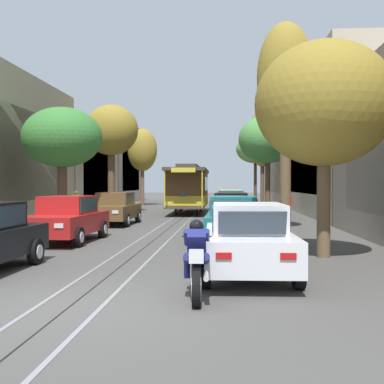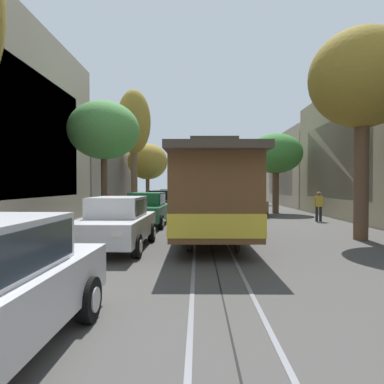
{
  "view_description": "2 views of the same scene",
  "coord_description": "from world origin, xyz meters",
  "px_view_note": "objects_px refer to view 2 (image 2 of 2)",
  "views": [
    {
      "loc": [
        2.53,
        -7.68,
        2.01
      ],
      "look_at": [
        0.32,
        24.32,
        1.46
      ],
      "focal_mm": 45.43,
      "sensor_mm": 36.0,
      "label": 1
    },
    {
      "loc": [
        0.43,
        37.7,
        1.95
      ],
      "look_at": [
        0.82,
        15.11,
        1.48
      ],
      "focal_mm": 31.61,
      "sensor_mm": 36.0,
      "label": 2
    }
  ],
  "objects_px": {
    "parked_car_brown_mid_left": "(249,203)",
    "street_tree_kerb_right_second": "(134,124)",
    "parked_car_green_fourth_right": "(147,209)",
    "fire_hydrant": "(251,201)",
    "street_tree_kerb_right_mid": "(104,131)",
    "parked_car_teal_second_right": "(170,198)",
    "parked_car_red_second_left": "(237,198)",
    "parked_car_white_near_right": "(173,196)",
    "parked_car_white_fifth_right": "(117,222)",
    "street_tree_kerb_left_mid": "(362,81)",
    "motorcycle_with_rider": "(183,197)",
    "parked_car_black_mid_right": "(162,202)",
    "parked_car_black_near_left": "(232,196)",
    "street_tree_kerb_left_near": "(251,156)",
    "street_tree_kerb_right_near": "(148,162)",
    "cable_car_trolley": "(210,193)",
    "street_tree_kerb_left_second": "(276,154)",
    "pedestrian_on_left_pavement": "(107,203)",
    "pedestrian_on_right_pavement": "(319,205)"
  },
  "relations": [
    {
      "from": "parked_car_brown_mid_left",
      "to": "street_tree_kerb_right_second",
      "type": "bearing_deg",
      "value": -17.67
    },
    {
      "from": "parked_car_green_fourth_right",
      "to": "fire_hydrant",
      "type": "bearing_deg",
      "value": -115.76
    },
    {
      "from": "street_tree_kerb_right_mid",
      "to": "parked_car_brown_mid_left",
      "type": "bearing_deg",
      "value": -145.12
    },
    {
      "from": "parked_car_teal_second_right",
      "to": "fire_hydrant",
      "type": "distance_m",
      "value": 7.86
    },
    {
      "from": "parked_car_red_second_left",
      "to": "parked_car_brown_mid_left",
      "type": "bearing_deg",
      "value": 89.53
    },
    {
      "from": "parked_car_white_near_right",
      "to": "fire_hydrant",
      "type": "bearing_deg",
      "value": 157.19
    },
    {
      "from": "parked_car_white_fifth_right",
      "to": "street_tree_kerb_left_mid",
      "type": "relative_size",
      "value": 0.58
    },
    {
      "from": "motorcycle_with_rider",
      "to": "fire_hydrant",
      "type": "distance_m",
      "value": 8.42
    },
    {
      "from": "parked_car_black_mid_right",
      "to": "parked_car_green_fourth_right",
      "type": "height_order",
      "value": "same"
    },
    {
      "from": "motorcycle_with_rider",
      "to": "parked_car_white_fifth_right",
      "type": "bearing_deg",
      "value": 88.07
    },
    {
      "from": "parked_car_brown_mid_left",
      "to": "street_tree_kerb_right_second",
      "type": "height_order",
      "value": "street_tree_kerb_right_second"
    },
    {
      "from": "parked_car_black_near_left",
      "to": "street_tree_kerb_right_mid",
      "type": "distance_m",
      "value": 20.54
    },
    {
      "from": "street_tree_kerb_left_near",
      "to": "street_tree_kerb_left_mid",
      "type": "bearing_deg",
      "value": 90.8
    },
    {
      "from": "street_tree_kerb_right_near",
      "to": "cable_car_trolley",
      "type": "bearing_deg",
      "value": 104.6
    },
    {
      "from": "parked_car_green_fourth_right",
      "to": "parked_car_white_fifth_right",
      "type": "bearing_deg",
      "value": 89.68
    },
    {
      "from": "parked_car_black_mid_right",
      "to": "cable_car_trolley",
      "type": "xyz_separation_m",
      "value": [
        -2.81,
        10.57,
        0.86
      ]
    },
    {
      "from": "parked_car_black_near_left",
      "to": "parked_car_black_mid_right",
      "type": "distance_m",
      "value": 13.72
    },
    {
      "from": "parked_car_black_near_left",
      "to": "parked_car_white_fifth_right",
      "type": "distance_m",
      "value": 25.36
    },
    {
      "from": "parked_car_teal_second_right",
      "to": "street_tree_kerb_left_mid",
      "type": "bearing_deg",
      "value": 115.98
    },
    {
      "from": "cable_car_trolley",
      "to": "street_tree_kerb_left_near",
      "type": "bearing_deg",
      "value": -102.41
    },
    {
      "from": "fire_hydrant",
      "to": "parked_car_black_near_left",
      "type": "bearing_deg",
      "value": -65.86
    },
    {
      "from": "street_tree_kerb_left_second",
      "to": "street_tree_kerb_left_mid",
      "type": "distance_m",
      "value": 11.51
    },
    {
      "from": "parked_car_brown_mid_left",
      "to": "parked_car_black_mid_right",
      "type": "bearing_deg",
      "value": -6.05
    },
    {
      "from": "street_tree_kerb_right_second",
      "to": "fire_hydrant",
      "type": "xyz_separation_m",
      "value": [
        -9.64,
        -7.14,
        -5.96
      ]
    },
    {
      "from": "motorcycle_with_rider",
      "to": "pedestrian_on_left_pavement",
      "type": "xyz_separation_m",
      "value": [
        3.75,
        17.21,
        0.28
      ]
    },
    {
      "from": "street_tree_kerb_right_mid",
      "to": "street_tree_kerb_right_near",
      "type": "bearing_deg",
      "value": -89.33
    },
    {
      "from": "street_tree_kerb_left_near",
      "to": "street_tree_kerb_right_near",
      "type": "bearing_deg",
      "value": 16.48
    },
    {
      "from": "street_tree_kerb_left_near",
      "to": "pedestrian_on_left_pavement",
      "type": "height_order",
      "value": "street_tree_kerb_left_near"
    },
    {
      "from": "cable_car_trolley",
      "to": "pedestrian_on_left_pavement",
      "type": "height_order",
      "value": "cable_car_trolley"
    },
    {
      "from": "street_tree_kerb_right_mid",
      "to": "parked_car_teal_second_right",
      "type": "bearing_deg",
      "value": -100.1
    },
    {
      "from": "motorcycle_with_rider",
      "to": "pedestrian_on_right_pavement",
      "type": "height_order",
      "value": "pedestrian_on_right_pavement"
    },
    {
      "from": "street_tree_kerb_left_mid",
      "to": "street_tree_kerb_right_mid",
      "type": "height_order",
      "value": "street_tree_kerb_left_mid"
    },
    {
      "from": "parked_car_black_mid_right",
      "to": "pedestrian_on_right_pavement",
      "type": "xyz_separation_m",
      "value": [
        -8.83,
        4.46,
        0.1
      ]
    },
    {
      "from": "street_tree_kerb_left_second",
      "to": "street_tree_kerb_right_mid",
      "type": "relative_size",
      "value": 0.91
    },
    {
      "from": "street_tree_kerb_left_near",
      "to": "street_tree_kerb_left_second",
      "type": "distance_m",
      "value": 11.52
    },
    {
      "from": "parked_car_teal_second_right",
      "to": "motorcycle_with_rider",
      "type": "relative_size",
      "value": 2.2
    },
    {
      "from": "fire_hydrant",
      "to": "street_tree_kerb_right_second",
      "type": "bearing_deg",
      "value": 36.52
    },
    {
      "from": "parked_car_black_near_left",
      "to": "parked_car_black_mid_right",
      "type": "height_order",
      "value": "same"
    },
    {
      "from": "cable_car_trolley",
      "to": "fire_hydrant",
      "type": "height_order",
      "value": "cable_car_trolley"
    },
    {
      "from": "street_tree_kerb_left_near",
      "to": "fire_hydrant",
      "type": "bearing_deg",
      "value": 81.57
    },
    {
      "from": "parked_car_teal_second_right",
      "to": "pedestrian_on_right_pavement",
      "type": "relative_size",
      "value": 2.75
    },
    {
      "from": "parked_car_red_second_left",
      "to": "pedestrian_on_right_pavement",
      "type": "xyz_separation_m",
      "value": [
        -3.1,
        10.9,
        0.1
      ]
    },
    {
      "from": "parked_car_brown_mid_left",
      "to": "street_tree_kerb_left_mid",
      "type": "relative_size",
      "value": 0.59
    },
    {
      "from": "parked_car_green_fourth_right",
      "to": "street_tree_kerb_left_near",
      "type": "bearing_deg",
      "value": -112.91
    },
    {
      "from": "parked_car_green_fourth_right",
      "to": "street_tree_kerb_right_near",
      "type": "bearing_deg",
      "value": -81.65
    },
    {
      "from": "cable_car_trolley",
      "to": "pedestrian_on_right_pavement",
      "type": "xyz_separation_m",
      "value": [
        -6.02,
        -6.11,
        -0.77
      ]
    },
    {
      "from": "street_tree_kerb_right_mid",
      "to": "street_tree_kerb_right_second",
      "type": "bearing_deg",
      "value": -89.62
    },
    {
      "from": "parked_car_white_near_right",
      "to": "cable_car_trolley",
      "type": "xyz_separation_m",
      "value": [
        -3.01,
        22.82,
        0.86
      ]
    },
    {
      "from": "parked_car_red_second_left",
      "to": "parked_car_white_near_right",
      "type": "bearing_deg",
      "value": -44.4
    },
    {
      "from": "street_tree_kerb_right_mid",
      "to": "pedestrian_on_left_pavement",
      "type": "relative_size",
      "value": 3.69
    }
  ]
}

